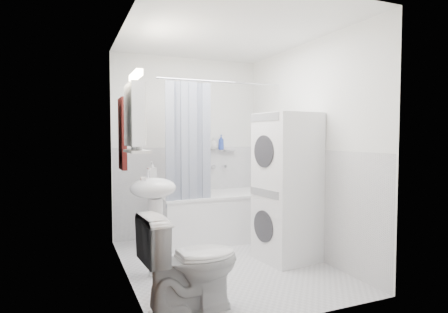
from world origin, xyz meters
name	(u,v)px	position (x,y,z in m)	size (l,w,h in m)	color
floor	(225,264)	(0.00, 0.00, 0.00)	(2.60, 2.60, 0.00)	silver
room_walls	(225,123)	(0.00, 0.00, 1.49)	(2.60, 2.60, 2.60)	white
wainscot	(215,203)	(0.00, 0.29, 0.60)	(1.98, 2.58, 2.58)	white
door	(143,179)	(-0.95, -0.55, 1.00)	(0.05, 2.00, 2.00)	brown
bathtub	(219,213)	(0.31, 0.92, 0.34)	(1.60, 0.76, 0.61)	white
tub_spout	(224,166)	(0.51, 1.25, 0.93)	(0.04, 0.04, 0.12)	silver
curtain_rod	(229,82)	(0.31, 0.60, 2.00)	(0.02, 0.02, 1.78)	silver
shower_curtain	(189,145)	(-0.20, 0.60, 1.25)	(0.55, 0.02, 1.45)	#142247
sink	(154,203)	(-0.75, -0.03, 0.70)	(0.44, 0.37, 1.04)	white
medicine_cabinet	(135,113)	(-0.90, 0.10, 1.57)	(0.13, 0.50, 0.71)	white
shelf	(137,151)	(-0.89, 0.10, 1.20)	(0.18, 0.54, 0.03)	silver
shower_caddy	(227,150)	(0.56, 1.24, 1.15)	(0.22, 0.06, 0.02)	silver
towel	(123,132)	(-0.94, 0.71, 1.39)	(0.07, 0.34, 0.82)	#4C1213
washer_dryer	(287,187)	(0.68, -0.12, 0.80)	(0.63, 0.62, 1.59)	white
toilet	(191,263)	(-0.66, -0.87, 0.38)	(0.43, 0.77, 0.75)	white
soap_pump	(152,175)	(-0.71, 0.25, 0.95)	(0.08, 0.17, 0.08)	gray
shelf_bottle	(139,147)	(-0.89, -0.05, 1.25)	(0.07, 0.18, 0.07)	gray
shelf_cup	(134,145)	(-0.89, 0.22, 1.26)	(0.10, 0.09, 0.10)	gray
shampoo_a	(213,145)	(0.35, 1.24, 1.23)	(0.13, 0.17, 0.13)	gray
shampoo_b	(221,147)	(0.47, 1.24, 1.20)	(0.08, 0.21, 0.08)	#2A44AA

